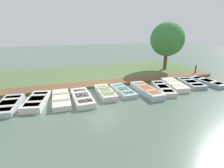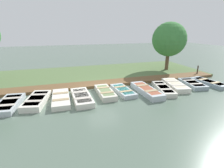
{
  "view_description": "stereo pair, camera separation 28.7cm",
  "coord_description": "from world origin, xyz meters",
  "views": [
    {
      "loc": [
        12.52,
        -3.41,
        4.71
      ],
      "look_at": [
        0.57,
        0.58,
        0.65
      ],
      "focal_mm": 28.0,
      "sensor_mm": 36.0,
      "label": 1
    },
    {
      "loc": [
        12.61,
        -3.13,
        4.71
      ],
      "look_at": [
        0.57,
        0.58,
        0.65
      ],
      "focal_mm": 28.0,
      "sensor_mm": 36.0,
      "label": 2
    }
  ],
  "objects": [
    {
      "name": "ground_plane",
      "position": [
        0.0,
        0.0,
        0.0
      ],
      "size": [
        80.0,
        80.0,
        0.0
      ],
      "primitive_type": "plane",
      "color": "#566B5B"
    },
    {
      "name": "shore_bank",
      "position": [
        -5.0,
        0.0,
        0.08
      ],
      "size": [
        8.0,
        24.0,
        0.16
      ],
      "color": "#567042",
      "rests_on": "ground_plane"
    },
    {
      "name": "dock_walkway",
      "position": [
        -1.4,
        0.0,
        0.11
      ],
      "size": [
        1.53,
        23.01,
        0.22
      ],
      "color": "brown",
      "rests_on": "ground_plane"
    },
    {
      "name": "rowboat_1",
      "position": [
        1.15,
        -6.36,
        0.18
      ],
      "size": [
        3.08,
        1.51,
        0.36
      ],
      "rotation": [
        0.0,
        0.0,
        -0.11
      ],
      "color": "#B2BCC1",
      "rests_on": "ground_plane"
    },
    {
      "name": "rowboat_2",
      "position": [
        1.1,
        -4.73,
        0.2
      ],
      "size": [
        3.14,
        1.77,
        0.4
      ],
      "rotation": [
        0.0,
        0.0,
        -0.21
      ],
      "color": "silver",
      "rests_on": "ground_plane"
    },
    {
      "name": "rowboat_3",
      "position": [
        1.19,
        -3.22,
        0.18
      ],
      "size": [
        3.23,
        1.17,
        0.36
      ],
      "rotation": [
        0.0,
        0.0,
        -0.02
      ],
      "color": "silver",
      "rests_on": "ground_plane"
    },
    {
      "name": "rowboat_4",
      "position": [
        1.41,
        -1.85,
        0.19
      ],
      "size": [
        3.23,
        1.25,
        0.39
      ],
      "rotation": [
        0.0,
        0.0,
        0.03
      ],
      "color": "silver",
      "rests_on": "ground_plane"
    },
    {
      "name": "rowboat_5",
      "position": [
        0.97,
        -0.08,
        0.2
      ],
      "size": [
        2.9,
        1.04,
        0.4
      ],
      "rotation": [
        0.0,
        0.0,
        -0.0
      ],
      "color": "beige",
      "rests_on": "ground_plane"
    },
    {
      "name": "rowboat_6",
      "position": [
        0.94,
        1.34,
        0.16
      ],
      "size": [
        2.91,
        1.23,
        0.33
      ],
      "rotation": [
        0.0,
        0.0,
        0.07
      ],
      "color": "#B2BCC1",
      "rests_on": "ground_plane"
    },
    {
      "name": "rowboat_7",
      "position": [
        1.54,
        3.0,
        0.22
      ],
      "size": [
        3.54,
        1.13,
        0.43
      ],
      "rotation": [
        0.0,
        0.0,
        0.02
      ],
      "color": "#B2BCC1",
      "rests_on": "ground_plane"
    },
    {
      "name": "rowboat_8",
      "position": [
        1.48,
        4.51,
        0.18
      ],
      "size": [
        3.31,
        1.67,
        0.36
      ],
      "rotation": [
        0.0,
        0.0,
        -0.23
      ],
      "color": "beige",
      "rests_on": "ground_plane"
    },
    {
      "name": "rowboat_9",
      "position": [
        1.08,
        5.87,
        0.21
      ],
      "size": [
        3.21,
        1.73,
        0.42
      ],
      "rotation": [
        0.0,
        0.0,
        -0.2
      ],
      "color": "silver",
      "rests_on": "ground_plane"
    },
    {
      "name": "rowboat_10",
      "position": [
        1.08,
        7.6,
        0.17
      ],
      "size": [
        2.87,
        1.64,
        0.35
      ],
      "rotation": [
        0.0,
        0.0,
        -0.16
      ],
      "color": "#8C9EA8",
      "rests_on": "ground_plane"
    },
    {
      "name": "rowboat_11",
      "position": [
        1.25,
        9.19,
        0.17
      ],
      "size": [
        3.19,
        1.51,
        0.35
      ],
      "rotation": [
        0.0,
        0.0,
        0.15
      ],
      "color": "#8C9EA8",
      "rests_on": "ground_plane"
    },
    {
      "name": "mooring_post_far",
      "position": [
        -1.52,
        10.43,
        0.54
      ],
      "size": [
        0.13,
        0.13,
        1.07
      ],
      "color": "#47382D",
      "rests_on": "ground_plane"
    },
    {
      "name": "park_tree_left",
      "position": [
        -4.3,
        8.62,
        3.5
      ],
      "size": [
        3.69,
        3.69,
        5.37
      ],
      "color": "brown",
      "rests_on": "ground_plane"
    }
  ]
}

